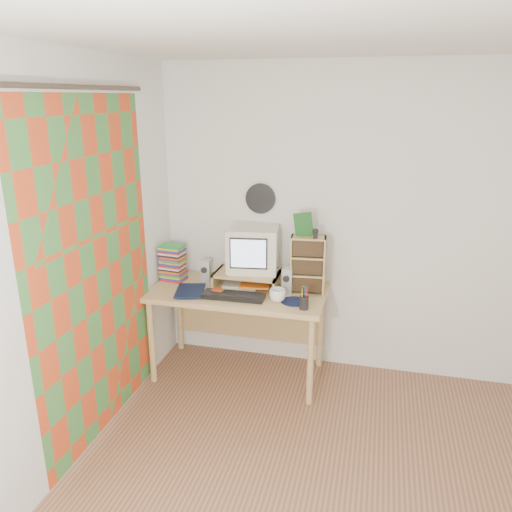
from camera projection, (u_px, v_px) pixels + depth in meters
The scene contains 21 objects.
ceiling at pixel (388, 23), 1.94m from camera, with size 3.50×3.50×0.00m, color white.
back_wall at pixel (375, 226), 3.94m from camera, with size 3.50×3.50×0.00m, color white.
left_wall at pixel (41, 284), 2.73m from camera, with size 3.50×3.50×0.00m, color white.
curtain at pixel (96, 273), 3.19m from camera, with size 2.20×2.20×0.00m, color #D1451D.
wall_disc at pixel (260, 199), 4.08m from camera, with size 0.25×0.25×0.02m, color black.
desk at pixel (240, 303), 4.09m from camera, with size 1.40×0.70×0.75m.
monitor_riser at pixel (247, 275), 4.04m from camera, with size 0.52×0.30×0.12m.
crt_monitor at pixel (253, 250), 4.02m from camera, with size 0.38×0.38×0.36m, color silver.
speaker_left at pixel (206, 272), 4.10m from camera, with size 0.08×0.08×0.20m, color #B4B5B9.
speaker_right at pixel (287, 281), 3.90m from camera, with size 0.08×0.08×0.21m, color #B4B5B9.
keyboard at pixel (233, 296), 3.83m from camera, with size 0.48×0.16×0.03m, color black.
dvd_stack at pixel (173, 264), 4.17m from camera, with size 0.19×0.14×0.28m, color brown, non-canonical shape.
cd_rack at pixel (308, 265), 3.90m from camera, with size 0.27×0.14×0.45m, color tan.
mug at pixel (278, 295), 3.76m from camera, with size 0.12×0.12×0.10m, color white.
diary at pixel (176, 289), 3.93m from camera, with size 0.27×0.20×0.05m, color black.
mousepad at pixel (294, 301), 3.76m from camera, with size 0.20×0.20×0.00m, color #101B38.
pen_cup at pixel (304, 300), 3.62m from camera, with size 0.07×0.07×0.14m, color black, non-canonical shape.
papers at pixel (246, 285), 4.05m from camera, with size 0.28×0.20×0.04m, color silver, non-canonical shape.
red_box at pixel (218, 292), 3.89m from camera, with size 0.09×0.06×0.04m, color #BB3313.
game_box at pixel (304, 224), 3.83m from camera, with size 0.14×0.03×0.18m, color #164F1B.
webcam at pixel (316, 233), 3.77m from camera, with size 0.05×0.05×0.08m, color black, non-canonical shape.
Camera 1 is at (0.02, -2.19, 2.23)m, focal length 35.00 mm.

